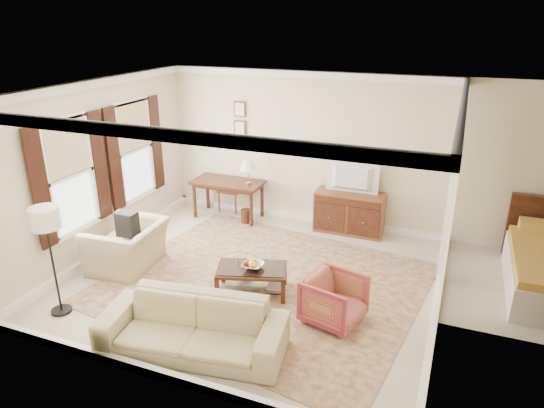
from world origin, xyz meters
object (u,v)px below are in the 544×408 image
Objects in this scene: tv at (352,169)px; writing_desk at (228,186)px; club_armchair at (127,239)px; striped_armchair at (334,298)px; sofa at (192,319)px; sideboard at (349,213)px; coffee_table at (252,273)px.

writing_desk is at bearing 3.67° from tv.
club_armchair is at bearing -103.05° from writing_desk.
tv reaches higher than striped_armchair.
writing_desk is 0.63× the size of sofa.
striped_armchair is (2.90, -2.73, -0.29)m from writing_desk.
tv is at bearing -90.00° from sideboard.
sideboard is 1.38× the size of tv.
writing_desk is 1.22× the size of club_armchair.
writing_desk is 1.92× the size of striped_armchair.
striped_armchair is at bearing -11.07° from coffee_table.
sideboard is 0.57× the size of sofa.
tv is 0.41× the size of sofa.
coffee_table is at bearing 76.31° from sofa.
club_armchair reaches higher than writing_desk.
tv is 4.06m from club_armchair.
sofa reaches higher than writing_desk.
coffee_table is (1.60, -2.47, -0.33)m from writing_desk.
tv is at bearing 127.41° from club_armchair.
striped_armchair reaches higher than coffee_table.
tv is 3.05m from striped_armchair.
writing_desk is 3.99m from striped_armchair.
sideboard is 4.22m from sofa.
club_armchair reaches higher than striped_armchair.
tv is at bearing 72.59° from coffee_table.
sideboard is 1.74× the size of striped_armchair.
writing_desk is 2.50m from tv.
coffee_table is 0.51× the size of sofa.
writing_desk is 2.55m from club_armchair.
club_armchair is at bearing -179.90° from coffee_table.
sofa is (2.03, -1.45, -0.06)m from club_armchair.
sideboard is 2.94m from striped_armchair.
sideboard is 1.12× the size of coffee_table.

